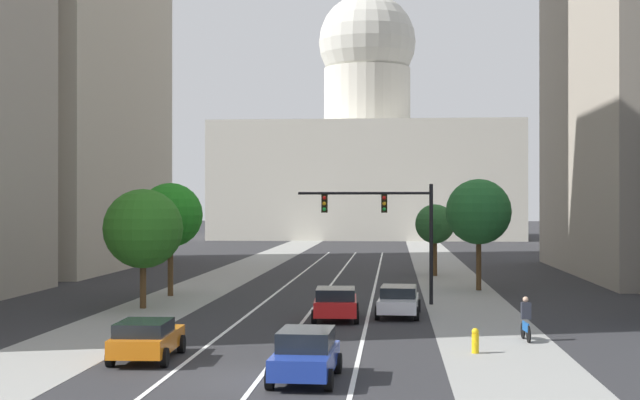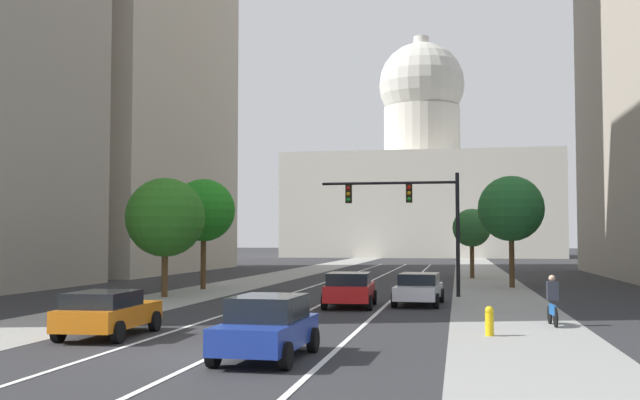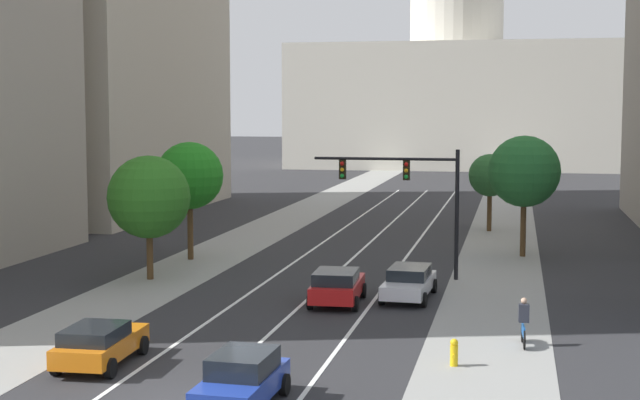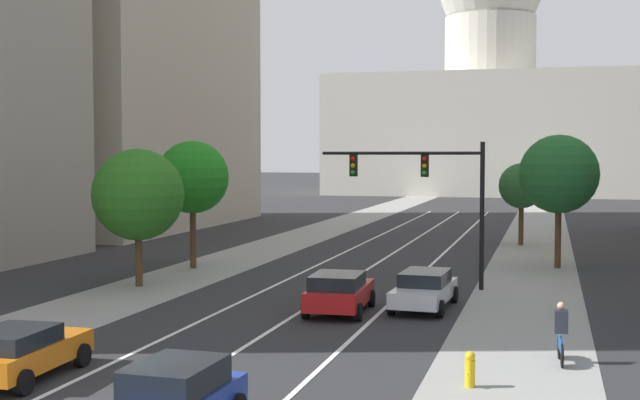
{
  "view_description": "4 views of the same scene",
  "coord_description": "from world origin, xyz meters",
  "px_view_note": "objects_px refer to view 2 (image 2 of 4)",
  "views": [
    {
      "loc": [
        4.08,
        -27.23,
        5.36
      ],
      "look_at": [
        -0.12,
        24.43,
        5.51
      ],
      "focal_mm": 51.07,
      "sensor_mm": 36.0,
      "label": 1
    },
    {
      "loc": [
        6.06,
        -17.81,
        2.92
      ],
      "look_at": [
        -0.97,
        20.02,
        4.97
      ],
      "focal_mm": 41.77,
      "sensor_mm": 36.0,
      "label": 2
    },
    {
      "loc": [
        8.82,
        -24.58,
        8.34
      ],
      "look_at": [
        -0.97,
        21.98,
        3.66
      ],
      "focal_mm": 52.65,
      "sensor_mm": 36.0,
      "label": 3
    },
    {
      "loc": [
        8.82,
        -15.74,
        5.82
      ],
      "look_at": [
        -1.04,
        20.53,
        3.78
      ],
      "focal_mm": 47.58,
      "sensor_mm": 36.0,
      "label": 4
    }
  ],
  "objects_px": {
    "car_orange": "(108,312)",
    "fire_hydrant": "(489,321)",
    "street_tree_mid_right": "(472,228)",
    "street_tree_mid_left": "(165,218)",
    "capitol_building": "(422,186)",
    "traffic_signal_mast": "(413,208)",
    "car_red": "(350,289)",
    "car_white": "(419,288)",
    "street_tree_near_left": "(204,211)",
    "car_blue": "(267,326)",
    "cyclist": "(552,301)",
    "street_tree_near_right": "(511,209)"
  },
  "relations": [
    {
      "from": "traffic_signal_mast",
      "to": "fire_hydrant",
      "type": "relative_size",
      "value": 7.84
    },
    {
      "from": "car_orange",
      "to": "fire_hydrant",
      "type": "distance_m",
      "value": 11.5
    },
    {
      "from": "street_tree_mid_left",
      "to": "car_red",
      "type": "bearing_deg",
      "value": -20.83
    },
    {
      "from": "car_orange",
      "to": "capitol_building",
      "type": "bearing_deg",
      "value": -4.52
    },
    {
      "from": "car_red",
      "to": "cyclist",
      "type": "distance_m",
      "value": 9.55
    },
    {
      "from": "street_tree_mid_left",
      "to": "street_tree_near_left",
      "type": "relative_size",
      "value": 0.93
    },
    {
      "from": "cyclist",
      "to": "street_tree_near_left",
      "type": "bearing_deg",
      "value": 45.21
    },
    {
      "from": "traffic_signal_mast",
      "to": "street_tree_mid_right",
      "type": "relative_size",
      "value": 1.36
    },
    {
      "from": "street_tree_mid_left",
      "to": "street_tree_mid_right",
      "type": "relative_size",
      "value": 1.15
    },
    {
      "from": "capitol_building",
      "to": "car_red",
      "type": "distance_m",
      "value": 98.88
    },
    {
      "from": "street_tree_near_left",
      "to": "street_tree_near_right",
      "type": "bearing_deg",
      "value": 15.18
    },
    {
      "from": "traffic_signal_mast",
      "to": "street_tree_near_left",
      "type": "distance_m",
      "value": 12.89
    },
    {
      "from": "street_tree_mid_right",
      "to": "fire_hydrant",
      "type": "bearing_deg",
      "value": -90.19
    },
    {
      "from": "car_white",
      "to": "car_red",
      "type": "height_order",
      "value": "car_red"
    },
    {
      "from": "car_blue",
      "to": "street_tree_mid_right",
      "type": "xyz_separation_m",
      "value": [
        5.64,
        39.66,
        2.98
      ]
    },
    {
      "from": "cyclist",
      "to": "street_tree_mid_right",
      "type": "distance_m",
      "value": 31.35
    },
    {
      "from": "car_orange",
      "to": "street_tree_near_right",
      "type": "xyz_separation_m",
      "value": [
        13.56,
        25.83,
        4.05
      ]
    },
    {
      "from": "capitol_building",
      "to": "car_white",
      "type": "height_order",
      "value": "capitol_building"
    },
    {
      "from": "street_tree_mid_left",
      "to": "street_tree_mid_right",
      "type": "xyz_separation_m",
      "value": [
        15.66,
        21.72,
        -0.26
      ]
    },
    {
      "from": "street_tree_near_right",
      "to": "street_tree_near_left",
      "type": "bearing_deg",
      "value": -164.82
    },
    {
      "from": "car_orange",
      "to": "traffic_signal_mast",
      "type": "bearing_deg",
      "value": -26.74
    },
    {
      "from": "car_blue",
      "to": "street_tree_near_left",
      "type": "xyz_separation_m",
      "value": [
        -10.14,
        24.07,
        3.83
      ]
    },
    {
      "from": "street_tree_mid_left",
      "to": "street_tree_near_right",
      "type": "distance_m",
      "value": 20.98
    },
    {
      "from": "car_red",
      "to": "street_tree_mid_right",
      "type": "height_order",
      "value": "street_tree_mid_right"
    },
    {
      "from": "cyclist",
      "to": "street_tree_near_right",
      "type": "xyz_separation_m",
      "value": [
        0.08,
        20.43,
        3.94
      ]
    },
    {
      "from": "car_red",
      "to": "street_tree_mid_left",
      "type": "bearing_deg",
      "value": 66.5
    },
    {
      "from": "fire_hydrant",
      "to": "car_red",
      "type": "bearing_deg",
      "value": 122.36
    },
    {
      "from": "fire_hydrant",
      "to": "capitol_building",
      "type": "bearing_deg",
      "value": 93.73
    },
    {
      "from": "traffic_signal_mast",
      "to": "street_tree_mid_left",
      "type": "relative_size",
      "value": 1.18
    },
    {
      "from": "fire_hydrant",
      "to": "street_tree_near_left",
      "type": "height_order",
      "value": "street_tree_near_left"
    },
    {
      "from": "cyclist",
      "to": "street_tree_mid_left",
      "type": "bearing_deg",
      "value": 58.3
    },
    {
      "from": "car_blue",
      "to": "street_tree_mid_left",
      "type": "bearing_deg",
      "value": 31.1
    },
    {
      "from": "cyclist",
      "to": "car_blue",
      "type": "bearing_deg",
      "value": 133.98
    },
    {
      "from": "car_blue",
      "to": "car_orange",
      "type": "bearing_deg",
      "value": 63.4
    },
    {
      "from": "car_blue",
      "to": "street_tree_near_right",
      "type": "height_order",
      "value": "street_tree_near_right"
    },
    {
      "from": "car_red",
      "to": "street_tree_near_right",
      "type": "xyz_separation_m",
      "value": [
        7.81,
        14.83,
        4.0
      ]
    },
    {
      "from": "cyclist",
      "to": "street_tree_mid_right",
      "type": "relative_size",
      "value": 0.33
    },
    {
      "from": "car_white",
      "to": "fire_hydrant",
      "type": "bearing_deg",
      "value": -163.11
    },
    {
      "from": "fire_hydrant",
      "to": "street_tree_mid_left",
      "type": "bearing_deg",
      "value": 141.14
    },
    {
      "from": "car_white",
      "to": "cyclist",
      "type": "height_order",
      "value": "cyclist"
    },
    {
      "from": "street_tree_mid_right",
      "to": "street_tree_near_left",
      "type": "distance_m",
      "value": 22.2
    },
    {
      "from": "street_tree_near_right",
      "to": "car_blue",
      "type": "bearing_deg",
      "value": -105.11
    },
    {
      "from": "car_orange",
      "to": "street_tree_mid_right",
      "type": "relative_size",
      "value": 0.81
    },
    {
      "from": "street_tree_near_left",
      "to": "car_red",
      "type": "bearing_deg",
      "value": -44.45
    },
    {
      "from": "street_tree_mid_right",
      "to": "street_tree_mid_left",
      "type": "bearing_deg",
      "value": -125.79
    },
    {
      "from": "car_orange",
      "to": "street_tree_near_left",
      "type": "relative_size",
      "value": 0.65
    },
    {
      "from": "street_tree_mid_right",
      "to": "street_tree_near_right",
      "type": "xyz_separation_m",
      "value": [
        2.18,
        -10.71,
        1.01
      ]
    },
    {
      "from": "car_red",
      "to": "fire_hydrant",
      "type": "bearing_deg",
      "value": -150.31
    },
    {
      "from": "car_red",
      "to": "car_blue",
      "type": "height_order",
      "value": "car_blue"
    },
    {
      "from": "traffic_signal_mast",
      "to": "fire_hydrant",
      "type": "distance_m",
      "value": 16.32
    }
  ]
}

